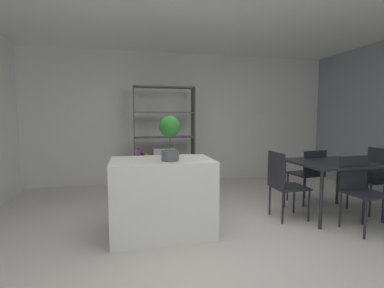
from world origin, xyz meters
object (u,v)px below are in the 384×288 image
at_px(potted_plant_on_island, 170,134).
at_px(dining_chair_far, 309,171).
at_px(kitchen_island, 162,197).
at_px(dining_chair_window_side, 375,174).
at_px(dining_chair_near, 359,186).
at_px(dining_chair_island_side, 283,180).
at_px(dining_table, 331,167).
at_px(open_bookshelf, 161,145).

distance_m(potted_plant_on_island, dining_chair_far, 2.59).
relative_size(kitchen_island, dining_chair_window_side, 1.26).
bearing_deg(dining_chair_near, dining_chair_island_side, 142.79).
bearing_deg(dining_chair_window_side, kitchen_island, -90.69).
xyz_separation_m(potted_plant_on_island, dining_table, (2.36, 0.28, -0.52)).
distance_m(potted_plant_on_island, dining_chair_island_side, 1.75).
xyz_separation_m(kitchen_island, dining_chair_window_side, (3.19, 0.15, 0.11)).
relative_size(potted_plant_on_island, dining_chair_far, 0.58).
bearing_deg(dining_chair_window_side, dining_chair_island_side, -93.17).
bearing_deg(dining_table, dining_chair_window_side, 0.44).
bearing_deg(dining_chair_far, dining_chair_near, 81.68).
distance_m(dining_chair_near, dining_chair_window_side, 0.93).
relative_size(kitchen_island, dining_table, 1.11).
bearing_deg(potted_plant_on_island, dining_chair_island_side, 9.99).
xyz_separation_m(kitchen_island, potted_plant_on_island, (0.08, -0.14, 0.76)).
bearing_deg(dining_chair_near, dining_table, 86.82).
height_order(potted_plant_on_island, dining_chair_window_side, potted_plant_on_island).
bearing_deg(dining_table, dining_chair_near, -90.50).
bearing_deg(dining_chair_island_side, dining_table, -89.37).
bearing_deg(potted_plant_on_island, open_bookshelf, 85.77).
xyz_separation_m(kitchen_island, dining_table, (2.43, 0.14, 0.25)).
bearing_deg(open_bookshelf, dining_chair_island_side, -57.63).
xyz_separation_m(kitchen_island, dining_chair_far, (2.45, 0.67, 0.08)).
bearing_deg(dining_chair_near, potted_plant_on_island, 171.48).
xyz_separation_m(dining_chair_near, dining_chair_island_side, (-0.76, 0.52, -0.01)).
xyz_separation_m(potted_plant_on_island, dining_chair_island_side, (1.59, 0.28, -0.67)).
height_order(dining_table, dining_chair_near, dining_chair_near).
distance_m(dining_chair_near, dining_chair_island_side, 0.92).
height_order(potted_plant_on_island, dining_chair_far, potted_plant_on_island).
height_order(kitchen_island, dining_chair_far, kitchen_island).
relative_size(open_bookshelf, dining_chair_far, 2.26).
bearing_deg(dining_chair_far, dining_table, 81.26).
relative_size(open_bookshelf, dining_chair_near, 2.19).
bearing_deg(dining_chair_near, dining_chair_far, 86.41).
height_order(kitchen_island, dining_table, kitchen_island).
xyz_separation_m(kitchen_island, dining_chair_island_side, (1.67, 0.14, 0.09)).
distance_m(open_bookshelf, dining_chair_window_side, 3.68).
bearing_deg(dining_chair_window_side, open_bookshelf, -130.48).
bearing_deg(potted_plant_on_island, dining_chair_far, 18.73).
height_order(dining_table, dining_chair_window_side, dining_chair_window_side).
relative_size(dining_chair_near, dining_chair_far, 1.03).
bearing_deg(kitchen_island, dining_chair_island_side, 4.91).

